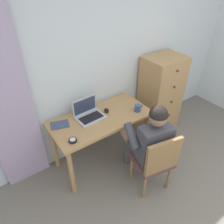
# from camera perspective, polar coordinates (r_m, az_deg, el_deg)

# --- Properties ---
(wall_back) EXTENTS (4.80, 0.05, 2.50)m
(wall_back) POSITION_cam_1_polar(r_m,az_deg,el_deg) (2.88, 0.26, 13.47)
(wall_back) COLOR silver
(wall_back) RESTS_ON ground_plane
(curtain_panel) EXTENTS (0.52, 0.03, 2.19)m
(curtain_panel) POSITION_cam_1_polar(r_m,az_deg,el_deg) (2.45, -26.46, 1.07)
(curtain_panel) COLOR #B29EBC
(curtain_panel) RESTS_ON ground_plane
(desk) EXTENTS (1.27, 0.62, 0.75)m
(desk) POSITION_cam_1_polar(r_m,az_deg,el_deg) (2.70, -2.96, -3.33)
(desk) COLOR tan
(desk) RESTS_ON ground_plane
(dresser) EXTENTS (0.58, 0.48, 1.25)m
(dresser) POSITION_cam_1_polar(r_m,az_deg,el_deg) (3.40, 12.90, 4.45)
(dresser) COLOR tan
(dresser) RESTS_ON ground_plane
(chair) EXTENTS (0.49, 0.48, 0.86)m
(chair) POSITION_cam_1_polar(r_m,az_deg,el_deg) (2.52, 11.70, -12.75)
(chair) COLOR brown
(chair) RESTS_ON ground_plane
(person_seated) EXTENTS (0.61, 0.64, 1.18)m
(person_seated) POSITION_cam_1_polar(r_m,az_deg,el_deg) (2.49, 9.84, -7.19)
(person_seated) COLOR #4C4C4C
(person_seated) RESTS_ON ground_plane
(laptop) EXTENTS (0.36, 0.27, 0.24)m
(laptop) POSITION_cam_1_polar(r_m,az_deg,el_deg) (2.63, -6.34, -0.38)
(laptop) COLOR #B7BABF
(laptop) RESTS_ON desk
(computer_mouse) EXTENTS (0.10, 0.12, 0.03)m
(computer_mouse) POSITION_cam_1_polar(r_m,az_deg,el_deg) (2.72, -1.48, 0.41)
(computer_mouse) COLOR black
(computer_mouse) RESTS_ON desk
(desk_clock) EXTENTS (0.09, 0.09, 0.03)m
(desk_clock) POSITION_cam_1_polar(r_m,az_deg,el_deg) (2.33, -10.56, -7.57)
(desk_clock) COLOR black
(desk_clock) RESTS_ON desk
(notebook_pad) EXTENTS (0.25, 0.21, 0.01)m
(notebook_pad) POSITION_cam_1_polar(r_m,az_deg,el_deg) (2.58, -13.93, -3.35)
(notebook_pad) COLOR #3D4C6B
(notebook_pad) RESTS_ON desk
(coffee_mug) EXTENTS (0.12, 0.08, 0.09)m
(coffee_mug) POSITION_cam_1_polar(r_m,az_deg,el_deg) (2.73, 7.00, 1.09)
(coffee_mug) COLOR #33518C
(coffee_mug) RESTS_ON desk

